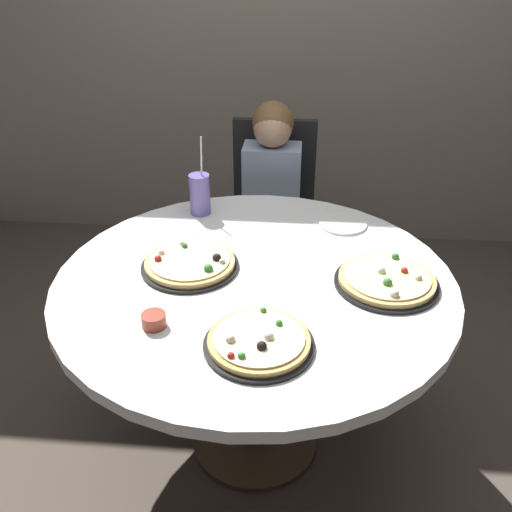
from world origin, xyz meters
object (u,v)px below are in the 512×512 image
(chair_wooden, at_px, (273,209))
(diner_child, at_px, (270,235))
(dining_table, at_px, (255,300))
(pizza_pepperoni, at_px, (190,263))
(pizza_veggie, at_px, (259,342))
(sauce_bowl, at_px, (154,320))
(pizza_cheese, at_px, (387,280))
(soda_cup, at_px, (200,194))
(plate_small, at_px, (343,224))

(chair_wooden, xyz_separation_m, diner_child, (0.00, -0.18, -0.05))
(dining_table, height_order, chair_wooden, chair_wooden)
(chair_wooden, bearing_deg, pizza_pepperoni, -103.08)
(pizza_veggie, distance_m, sauce_bowl, 0.31)
(pizza_cheese, relative_size, soda_cup, 1.07)
(chair_wooden, distance_m, plate_small, 0.69)
(chair_wooden, relative_size, sauce_bowl, 13.57)
(pizza_pepperoni, distance_m, sauce_bowl, 0.32)
(pizza_cheese, distance_m, soda_cup, 0.82)
(dining_table, relative_size, pizza_veggie, 4.29)
(pizza_veggie, relative_size, sauce_bowl, 4.29)
(dining_table, bearing_deg, sauce_bowl, -132.75)
(chair_wooden, xyz_separation_m, soda_cup, (-0.25, -0.52, 0.30))
(pizza_veggie, bearing_deg, sauce_bowl, 167.94)
(soda_cup, bearing_deg, pizza_cheese, -34.29)
(soda_cup, distance_m, sauce_bowl, 0.73)
(dining_table, bearing_deg, pizza_pepperoni, 169.78)
(dining_table, xyz_separation_m, soda_cup, (-0.25, 0.45, 0.17))
(pizza_veggie, xyz_separation_m, plate_small, (0.26, 0.74, -0.01))
(dining_table, height_order, soda_cup, soda_cup)
(diner_child, xyz_separation_m, sauce_bowl, (-0.26, -1.07, 0.29))
(chair_wooden, bearing_deg, soda_cup, -115.96)
(soda_cup, bearing_deg, dining_table, -60.58)
(plate_small, bearing_deg, diner_child, 127.14)
(pizza_pepperoni, relative_size, soda_cup, 1.05)
(pizza_cheese, height_order, pizza_pepperoni, same)
(pizza_cheese, height_order, sauce_bowl, pizza_cheese)
(soda_cup, bearing_deg, pizza_pepperoni, -84.83)
(chair_wooden, height_order, diner_child, diner_child)
(diner_child, relative_size, pizza_veggie, 3.60)
(pizza_veggie, bearing_deg, pizza_cheese, 41.96)
(dining_table, relative_size, pizza_cheese, 3.92)
(dining_table, relative_size, sauce_bowl, 18.42)
(dining_table, bearing_deg, chair_wooden, 90.00)
(diner_child, distance_m, soda_cup, 0.55)
(dining_table, bearing_deg, soda_cup, 119.42)
(dining_table, bearing_deg, plate_small, 52.92)
(pizza_veggie, height_order, plate_small, pizza_veggie)
(plate_small, bearing_deg, pizza_veggie, -109.12)
(pizza_veggie, bearing_deg, diner_child, 92.15)
(chair_wooden, xyz_separation_m, pizza_veggie, (0.04, -1.32, 0.24))
(dining_table, xyz_separation_m, sauce_bowl, (-0.26, -0.28, 0.11))
(pizza_veggie, distance_m, pizza_pepperoni, 0.46)
(pizza_pepperoni, relative_size, sauce_bowl, 4.61)
(pizza_pepperoni, bearing_deg, pizza_veggie, -55.88)
(plate_small, bearing_deg, soda_cup, 174.33)
(diner_child, distance_m, sauce_bowl, 1.14)
(diner_child, relative_size, plate_small, 6.01)
(pizza_veggie, bearing_deg, chair_wooden, 91.86)
(dining_table, height_order, sauce_bowl, sauce_bowl)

